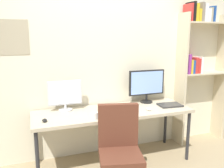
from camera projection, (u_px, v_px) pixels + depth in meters
wall_back at (103, 65)px, 3.44m from camera, size 4.50×0.11×2.60m
desk at (113, 114)px, 3.17m from camera, size 2.10×0.68×0.74m
bookshelf at (199, 57)px, 3.74m from camera, size 0.83×0.28×2.21m
office_chair at (120, 160)px, 2.55m from camera, size 0.53×0.53×0.99m
monitor_left at (65, 95)px, 3.12m from camera, size 0.45×0.18×0.40m
monitor_right at (147, 84)px, 3.50m from camera, size 0.56×0.18×0.49m
keyboard_main at (119, 115)px, 2.95m from camera, size 0.38×0.13×0.02m
mouse_left_side at (149, 109)px, 3.17m from camera, size 0.06×0.10×0.03m
mouse_right_side at (45, 120)px, 2.74m from camera, size 0.06×0.10×0.03m
laptop_closed at (170, 105)px, 3.37m from camera, size 0.34×0.24×0.02m
coffee_mug at (95, 116)px, 2.80m from camera, size 0.11×0.08×0.09m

